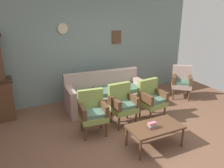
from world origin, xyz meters
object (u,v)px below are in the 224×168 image
(armchair_near_couch_end, at_px, (123,103))
(coffee_table, at_px, (155,128))
(armchair_by_doorway, at_px, (93,111))
(floral_couch, at_px, (106,95))
(armchair_row_middle, at_px, (151,98))
(book_stack_on_table, at_px, (153,125))
(wingback_chair_by_fireplace, at_px, (182,81))
(floor_vase_by_wall, at_px, (177,79))

(armchair_near_couch_end, height_order, coffee_table, armchair_near_couch_end)
(armchair_by_doorway, xyz_separation_m, armchair_near_couch_end, (0.73, 0.08, 0.00))
(floral_couch, height_order, coffee_table, floral_couch)
(armchair_near_couch_end, bearing_deg, armchair_by_doorway, -173.55)
(armchair_by_doorway, xyz_separation_m, armchair_row_middle, (1.46, 0.04, 0.00))
(armchair_by_doorway, bearing_deg, coffee_table, -47.76)
(armchair_by_doorway, distance_m, armchair_row_middle, 1.46)
(armchair_row_middle, relative_size, book_stack_on_table, 5.23)
(floral_couch, distance_m, coffee_table, 1.98)
(armchair_row_middle, bearing_deg, armchair_near_couch_end, 176.93)
(armchair_near_couch_end, relative_size, book_stack_on_table, 5.23)
(wingback_chair_by_fireplace, bearing_deg, book_stack_on_table, -142.22)
(armchair_row_middle, height_order, coffee_table, armchair_row_middle)
(armchair_by_doorway, height_order, wingback_chair_by_fireplace, same)
(wingback_chair_by_fireplace, distance_m, book_stack_on_table, 2.76)
(book_stack_on_table, bearing_deg, floral_couch, 90.38)
(coffee_table, distance_m, floor_vase_by_wall, 3.48)
(floor_vase_by_wall, bearing_deg, armchair_near_couch_end, -153.78)
(floor_vase_by_wall, bearing_deg, coffee_table, -137.50)
(floral_couch, xyz_separation_m, armchair_near_couch_end, (-0.02, -0.95, 0.17))
(floral_couch, bearing_deg, wingback_chair_by_fireplace, -8.44)
(floral_couch, height_order, armchair_row_middle, same)
(armchair_row_middle, bearing_deg, wingback_chair_by_fireplace, 24.14)
(floral_couch, height_order, floor_vase_by_wall, floral_couch)
(coffee_table, xyz_separation_m, floor_vase_by_wall, (2.56, 2.35, -0.10))
(armchair_near_couch_end, height_order, armchair_row_middle, same)
(armchair_by_doorway, distance_m, armchair_near_couch_end, 0.73)
(book_stack_on_table, bearing_deg, armchair_row_middle, 55.83)
(wingback_chair_by_fireplace, height_order, floor_vase_by_wall, wingback_chair_by_fireplace)
(coffee_table, bearing_deg, armchair_near_couch_end, 97.13)
(armchair_near_couch_end, bearing_deg, book_stack_on_table, -88.02)
(floor_vase_by_wall, bearing_deg, book_stack_on_table, -138.02)
(coffee_table, distance_m, book_stack_on_table, 0.14)
(wingback_chair_by_fireplace, height_order, coffee_table, wingback_chair_by_fireplace)
(armchair_by_doorway, distance_m, wingback_chair_by_fireplace, 3.03)
(armchair_near_couch_end, xyz_separation_m, floor_vase_by_wall, (2.69, 1.32, -0.22))
(floral_couch, xyz_separation_m, armchair_row_middle, (0.71, -0.99, 0.17))
(floral_couch, height_order, armchair_by_doorway, same)
(floral_couch, distance_m, armchair_by_doorway, 1.29)
(floral_couch, bearing_deg, coffee_table, -86.96)
(wingback_chair_by_fireplace, relative_size, coffee_table, 0.90)
(floor_vase_by_wall, bearing_deg, wingback_chair_by_fireplace, -124.18)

